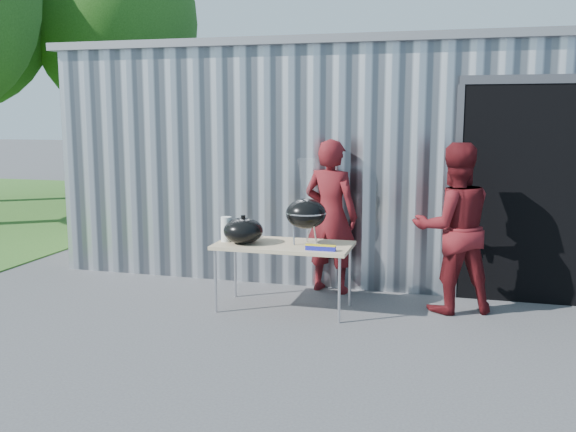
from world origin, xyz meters
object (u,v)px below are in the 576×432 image
(person_cook, at_px, (331,216))
(kettle_grill, at_px, (306,207))
(folding_table, at_px, (284,247))
(person_bystander, at_px, (453,228))

(person_cook, bearing_deg, kettle_grill, 95.43)
(person_cook, bearing_deg, folding_table, 81.06)
(person_cook, height_order, person_bystander, person_cook)
(kettle_grill, distance_m, person_cook, 0.86)
(folding_table, height_order, kettle_grill, kettle_grill)
(person_bystander, bearing_deg, kettle_grill, -6.52)
(kettle_grill, bearing_deg, folding_table, -169.37)
(person_bystander, bearing_deg, folding_table, -7.01)
(person_bystander, bearing_deg, person_cook, -37.15)
(folding_table, relative_size, kettle_grill, 1.60)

